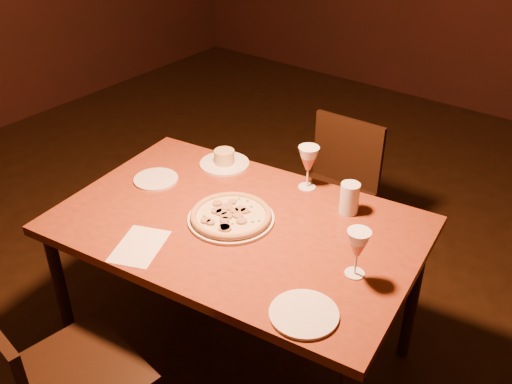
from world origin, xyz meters
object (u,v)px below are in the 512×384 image
Objects in this scene: chair_far at (335,188)px; pizza_plate at (231,216)px; dining_table at (238,235)px; chair_near at (51,383)px.

chair_far is 2.37× the size of pizza_plate.
chair_near is at bearing -106.09° from dining_table.
chair_near reaches higher than dining_table.
pizza_plate is (0.03, -0.88, 0.31)m from chair_far.
pizza_plate is at bearing -89.46° from chair_far.
dining_table is 1.68× the size of chair_near.
chair_near is 1.70m from chair_far.
dining_table is at bearing -87.71° from chair_far.
pizza_plate is (-0.03, -0.01, 0.09)m from dining_table.
chair_far is 0.94m from pizza_plate.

